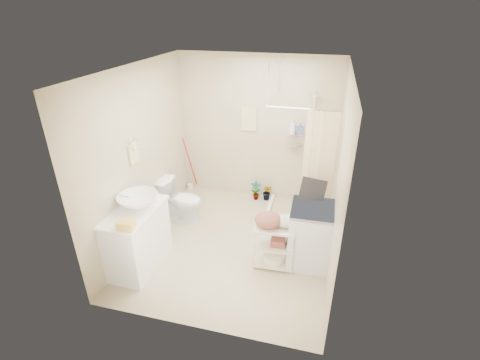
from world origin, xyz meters
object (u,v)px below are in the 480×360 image
(vanity, at_px, (137,238))
(washing_machine, at_px, (311,235))
(toilet, at_px, (182,200))
(laundry_rack, at_px, (274,242))

(vanity, bearing_deg, washing_machine, 17.16)
(toilet, relative_size, washing_machine, 0.82)
(vanity, bearing_deg, toilet, 85.85)
(washing_machine, xyz_separation_m, laundry_rack, (-0.48, -0.20, -0.06))
(laundry_rack, bearing_deg, washing_machine, 20.68)
(toilet, xyz_separation_m, laundry_rack, (1.70, -0.79, 0.02))
(vanity, relative_size, washing_machine, 1.14)
(vanity, xyz_separation_m, laundry_rack, (1.82, 0.45, -0.06))
(laundry_rack, bearing_deg, toilet, 152.69)
(washing_machine, relative_size, laundry_rack, 1.15)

